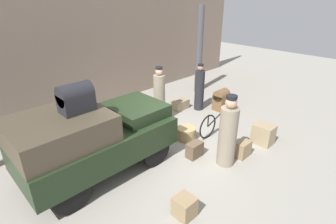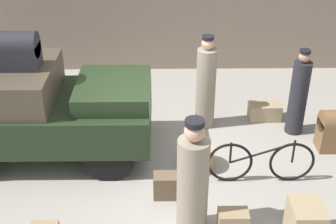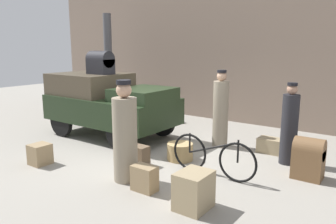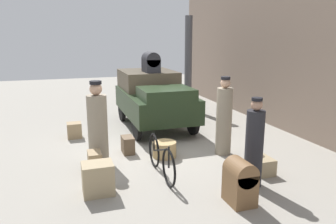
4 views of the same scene
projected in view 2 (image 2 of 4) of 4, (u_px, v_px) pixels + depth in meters
name	position (u px, v px, depth m)	size (l,w,h in m)	color
ground_plane	(157.00, 165.00, 8.12)	(30.00, 30.00, 0.00)	gray
truck	(40.00, 106.00, 8.01)	(3.53, 1.80, 1.67)	black
bicycle	(261.00, 162.00, 7.56)	(1.75, 0.04, 0.79)	black
wicker_basket	(198.00, 158.00, 7.99)	(0.55, 0.55, 0.36)	tan
porter_lifting_near_truck	(206.00, 86.00, 8.87)	(0.37, 0.37, 1.86)	gray
porter_standing_middle	(193.00, 183.00, 6.37)	(0.44, 0.44, 1.83)	gray
conductor_in_dark_uniform	(298.00, 95.00, 8.70)	(0.34, 0.34, 1.69)	#232328
suitcase_small_leather	(334.00, 129.00, 8.38)	(0.52, 0.41, 0.78)	brown
suitcase_black_upright	(167.00, 186.00, 7.31)	(0.43, 0.27, 0.41)	brown
trunk_wicker_pale	(305.00, 222.00, 6.49)	(0.45, 0.55, 0.58)	#9E8966
trunk_umber_medium	(233.00, 224.00, 6.55)	(0.42, 0.27, 0.44)	#937A56
trunk_large_brown	(264.00, 111.00, 9.42)	(0.64, 0.37, 0.34)	#9E8966
trunk_on_truck_roof	(17.00, 50.00, 7.49)	(0.67, 0.44, 0.61)	#232328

